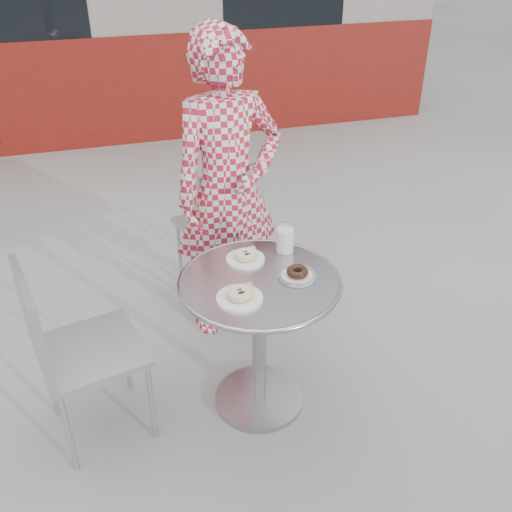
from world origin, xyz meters
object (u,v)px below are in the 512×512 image
object	(u,v)px
chair_left	(95,383)
bistro_table	(260,312)
plate_near	(240,295)
seated_person	(228,191)
milk_cup	(285,239)
plate_far	(246,256)
plate_checker	(297,274)
chair_far	(219,251)

from	to	relation	value
chair_left	bistro_table	bearing A→B (deg)	-106.90
chair_left	plate_near	distance (m)	0.76
seated_person	milk_cup	xyz separation A→B (m)	(0.14, -0.47, -0.04)
bistro_table	chair_left	bearing A→B (deg)	175.70
chair_left	plate_far	size ratio (longest dim) A/B	5.09
chair_left	plate_near	xyz separation A→B (m)	(0.60, -0.16, 0.44)
plate_checker	milk_cup	world-z (taller)	milk_cup
chair_far	seated_person	world-z (taller)	seated_person
chair_left	plate_far	xyz separation A→B (m)	(0.70, 0.11, 0.44)
plate_far	plate_near	xyz separation A→B (m)	(-0.10, -0.27, 0.00)
chair_far	milk_cup	xyz separation A→B (m)	(0.13, -0.78, 0.49)
chair_far	plate_checker	size ratio (longest dim) A/B	5.29
chair_far	bistro_table	bearing A→B (deg)	71.41
plate_near	milk_cup	bearing A→B (deg)	45.53
chair_far	plate_near	size ratio (longest dim) A/B	4.57
plate_far	plate_near	world-z (taller)	plate_near
bistro_table	chair_far	xyz separation A→B (m)	(0.05, 0.97, -0.26)
bistro_table	chair_left	size ratio (longest dim) A/B	0.81
chair_far	plate_far	world-z (taller)	chair_far
plate_checker	bistro_table	bearing A→B (deg)	171.14
plate_checker	seated_person	bearing A→B (deg)	99.79
plate_checker	milk_cup	size ratio (longest dim) A/B	1.22
chair_far	plate_checker	distance (m)	1.09
milk_cup	chair_far	bearing A→B (deg)	99.15
plate_checker	chair_far	bearing A→B (deg)	96.18
chair_left	seated_person	distance (m)	1.10
chair_left	plate_checker	distance (m)	0.98
seated_person	milk_cup	bearing A→B (deg)	-84.52
bistro_table	plate_checker	world-z (taller)	plate_checker
chair_far	plate_near	xyz separation A→B (m)	(-0.16, -1.08, 0.45)
seated_person	plate_far	xyz separation A→B (m)	(-0.05, -0.49, -0.09)
milk_cup	chair_left	bearing A→B (deg)	-171.70
seated_person	plate_near	bearing A→B (deg)	-111.75
plate_near	milk_cup	size ratio (longest dim) A/B	1.41
plate_checker	plate_far	bearing A→B (deg)	131.52
seated_person	plate_checker	xyz separation A→B (m)	(0.12, -0.68, -0.09)
plate_near	plate_checker	xyz separation A→B (m)	(0.27, 0.08, -0.01)
chair_far	chair_left	xyz separation A→B (m)	(-0.76, -0.91, 0.00)
seated_person	plate_near	xyz separation A→B (m)	(-0.15, -0.76, -0.08)
chair_left	plate_checker	xyz separation A→B (m)	(0.87, -0.08, 0.44)
plate_checker	milk_cup	xyz separation A→B (m)	(0.02, 0.21, 0.05)
bistro_table	chair_far	distance (m)	1.00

